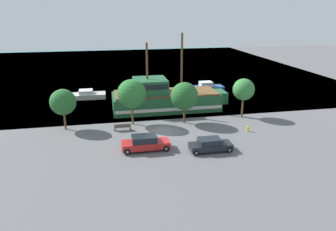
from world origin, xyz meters
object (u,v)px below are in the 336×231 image
object	(u,v)px
bench_promenade_east	(123,127)
moored_boat_dockside	(88,95)
pirate_ship	(165,98)
parked_car_curb_front	(145,143)
fire_hydrant	(248,128)
moored_boat_outer	(207,87)
parked_car_curb_mid	(210,145)

from	to	relation	value
bench_promenade_east	moored_boat_dockside	bearing A→B (deg)	105.55
moored_boat_dockside	pirate_ship	bearing A→B (deg)	-37.90
pirate_ship	parked_car_curb_front	xyz separation A→B (m)	(-4.61, -13.53, -0.89)
pirate_ship	fire_hydrant	size ratio (longest dim) A/B	21.41
fire_hydrant	pirate_ship	bearing A→B (deg)	126.89
moored_boat_outer	fire_hydrant	bearing A→B (deg)	-94.54
parked_car_curb_front	bench_promenade_east	world-z (taller)	parked_car_curb_front
moored_boat_dockside	fire_hydrant	distance (m)	27.01
moored_boat_dockside	parked_car_curb_front	distance (m)	22.97
moored_boat_outer	fire_hydrant	distance (m)	20.47
parked_car_curb_front	pirate_ship	bearing A→B (deg)	71.18
moored_boat_dockside	moored_boat_outer	world-z (taller)	moored_boat_outer
fire_hydrant	bench_promenade_east	bearing A→B (deg)	167.37
parked_car_curb_mid	fire_hydrant	xyz separation A→B (m)	(6.16, 4.44, -0.27)
parked_car_curb_mid	fire_hydrant	distance (m)	7.60
moored_boat_dockside	parked_car_curb_front	bearing A→B (deg)	-73.92
moored_boat_dockside	fire_hydrant	xyz separation A→B (m)	(18.98, -19.21, -0.11)
moored_boat_dockside	fire_hydrant	world-z (taller)	moored_boat_dockside
moored_boat_dockside	parked_car_curb_mid	world-z (taller)	parked_car_curb_mid
pirate_ship	parked_car_curb_mid	size ratio (longest dim) A/B	3.77
fire_hydrant	parked_car_curb_front	bearing A→B (deg)	-167.25
pirate_ship	moored_boat_outer	size ratio (longest dim) A/B	3.04
moored_boat_dockside	parked_car_curb_front	size ratio (longest dim) A/B	1.10
moored_boat_dockside	fire_hydrant	size ratio (longest dim) A/B	7.03
moored_boat_dockside	bench_promenade_east	bearing A→B (deg)	-74.45
moored_boat_dockside	fire_hydrant	bearing A→B (deg)	-45.35
pirate_ship	moored_boat_dockside	xyz separation A→B (m)	(-10.97, 8.54, -1.13)
moored_boat_outer	bench_promenade_east	size ratio (longest dim) A/B	2.76
moored_boat_outer	bench_promenade_east	xyz separation A→B (m)	(-16.16, -17.15, -0.13)
pirate_ship	parked_car_curb_mid	bearing A→B (deg)	-83.04
moored_boat_dockside	parked_car_curb_front	world-z (taller)	parked_car_curb_front
parked_car_curb_front	fire_hydrant	bearing A→B (deg)	12.75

